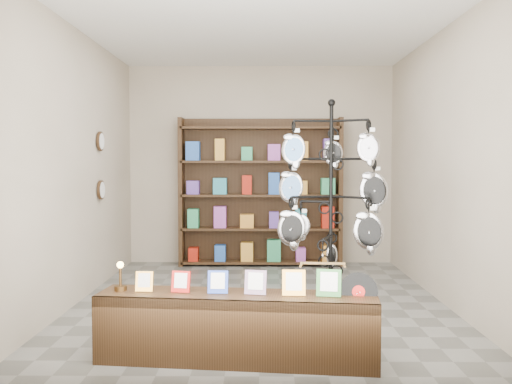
% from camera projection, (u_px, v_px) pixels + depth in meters
% --- Properties ---
extents(ground, '(5.00, 5.00, 0.00)m').
position_uv_depth(ground, '(260.00, 302.00, 6.29)').
color(ground, slate).
rests_on(ground, ground).
extents(room_envelope, '(5.00, 5.00, 5.00)m').
position_uv_depth(room_envelope, '(260.00, 134.00, 6.19)').
color(room_envelope, '#B8A994').
rests_on(room_envelope, ground).
extents(display_tree, '(1.09, 1.03, 2.12)m').
position_uv_depth(display_tree, '(331.00, 197.00, 5.23)').
color(display_tree, black).
rests_on(display_tree, ground).
extents(front_shelf, '(2.19, 0.67, 0.76)m').
position_uv_depth(front_shelf, '(237.00, 327.00, 4.41)').
color(front_shelf, black).
rests_on(front_shelf, ground).
extents(back_shelving, '(2.42, 0.36, 2.20)m').
position_uv_depth(back_shelving, '(260.00, 197.00, 8.53)').
color(back_shelving, black).
rests_on(back_shelving, ground).
extents(wall_clocks, '(0.03, 0.24, 0.84)m').
position_uv_depth(wall_clocks, '(101.00, 166.00, 7.03)').
color(wall_clocks, black).
rests_on(wall_clocks, ground).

